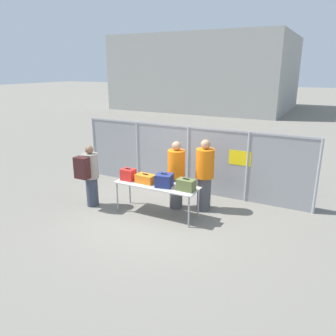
% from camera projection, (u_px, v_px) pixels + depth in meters
% --- Properties ---
extents(ground_plane, '(120.00, 120.00, 0.00)m').
position_uv_depth(ground_plane, '(154.00, 216.00, 8.12)').
color(ground_plane, slate).
extents(fence_section, '(7.02, 0.07, 1.94)m').
position_uv_depth(fence_section, '(188.00, 158.00, 9.51)').
color(fence_section, '#9EA0A5').
rests_on(fence_section, ground_plane).
extents(inspection_table, '(2.11, 0.68, 0.79)m').
position_uv_depth(inspection_table, '(157.00, 187.00, 8.02)').
color(inspection_table, '#B2B2AD').
rests_on(inspection_table, ground_plane).
extents(suitcase_red, '(0.34, 0.26, 0.31)m').
position_uv_depth(suitcase_red, '(128.00, 175.00, 8.29)').
color(suitcase_red, red).
rests_on(suitcase_red, inspection_table).
extents(suitcase_orange, '(0.49, 0.31, 0.24)m').
position_uv_depth(suitcase_orange, '(145.00, 179.00, 8.09)').
color(suitcase_orange, orange).
rests_on(suitcase_orange, inspection_table).
extents(suitcase_navy, '(0.43, 0.41, 0.33)m').
position_uv_depth(suitcase_navy, '(164.00, 180.00, 7.83)').
color(suitcase_navy, navy).
rests_on(suitcase_navy, inspection_table).
extents(suitcase_olive, '(0.43, 0.27, 0.29)m').
position_uv_depth(suitcase_olive, '(186.00, 185.00, 7.59)').
color(suitcase_olive, '#566033').
rests_on(suitcase_olive, inspection_table).
extents(traveler_hooded, '(0.40, 0.63, 1.64)m').
position_uv_depth(traveler_hooded, '(89.00, 174.00, 8.45)').
color(traveler_hooded, '#383D4C').
rests_on(traveler_hooded, ground_plane).
extents(security_worker_near, '(0.44, 0.44, 1.78)m').
position_uv_depth(security_worker_near, '(176.00, 174.00, 8.37)').
color(security_worker_near, '#4C4C51').
rests_on(security_worker_near, ground_plane).
extents(security_worker_far, '(0.46, 0.46, 1.85)m').
position_uv_depth(security_worker_far, '(205.00, 174.00, 8.23)').
color(security_worker_far, '#4C4C51').
rests_on(security_worker_far, ground_plane).
extents(utility_trailer, '(4.22, 2.07, 0.67)m').
position_uv_depth(utility_trailer, '(245.00, 165.00, 10.96)').
color(utility_trailer, '#B2B2B7').
rests_on(utility_trailer, ground_plane).
extents(distant_hangar, '(14.21, 10.70, 6.08)m').
position_uv_depth(distant_hangar, '(208.00, 73.00, 29.29)').
color(distant_hangar, '#999993').
rests_on(distant_hangar, ground_plane).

